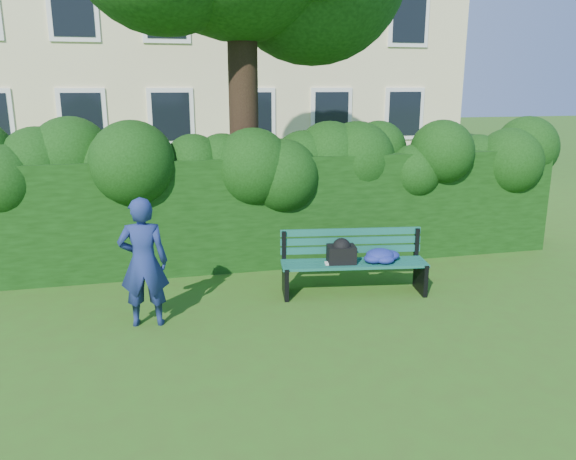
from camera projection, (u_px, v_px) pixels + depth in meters
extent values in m
plane|color=#36561A|center=(299.00, 311.00, 7.41)|extent=(80.00, 80.00, 0.00)
cube|color=white|center=(83.00, 118.00, 15.49)|extent=(1.30, 0.08, 1.60)
cube|color=black|center=(82.00, 118.00, 15.45)|extent=(1.05, 0.04, 1.35)
cube|color=white|center=(171.00, 117.00, 16.03)|extent=(1.30, 0.08, 1.60)
cube|color=black|center=(171.00, 117.00, 15.99)|extent=(1.05, 0.04, 1.35)
cube|color=white|center=(254.00, 116.00, 16.57)|extent=(1.30, 0.08, 1.60)
cube|color=black|center=(254.00, 116.00, 16.53)|extent=(1.05, 0.04, 1.35)
cube|color=white|center=(331.00, 115.00, 17.11)|extent=(1.30, 0.08, 1.60)
cube|color=black|center=(332.00, 115.00, 17.07)|extent=(1.05, 0.04, 1.35)
cube|color=white|center=(404.00, 114.00, 17.65)|extent=(1.30, 0.08, 1.60)
cube|color=black|center=(404.00, 114.00, 17.61)|extent=(1.05, 0.04, 1.35)
cube|color=white|center=(73.00, 10.00, 14.78)|extent=(1.30, 0.08, 1.60)
cube|color=black|center=(73.00, 10.00, 14.74)|extent=(1.05, 0.04, 1.35)
cube|color=white|center=(166.00, 12.00, 15.32)|extent=(1.30, 0.08, 1.60)
cube|color=black|center=(166.00, 12.00, 15.28)|extent=(1.05, 0.04, 1.35)
cube|color=white|center=(252.00, 15.00, 15.86)|extent=(1.30, 0.08, 1.60)
cube|color=black|center=(252.00, 15.00, 15.82)|extent=(1.05, 0.04, 1.35)
cube|color=white|center=(333.00, 17.00, 16.40)|extent=(1.30, 0.08, 1.60)
cube|color=black|center=(333.00, 17.00, 16.37)|extent=(1.05, 0.04, 1.35)
cube|color=white|center=(409.00, 19.00, 16.94)|extent=(1.30, 0.08, 1.60)
cube|color=black|center=(409.00, 19.00, 16.91)|extent=(1.05, 0.04, 1.35)
cube|color=black|center=(265.00, 209.00, 9.25)|extent=(10.00, 1.00, 1.80)
cylinder|color=black|center=(243.00, 101.00, 9.34)|extent=(0.49, 0.49, 5.25)
cube|color=#105243|center=(357.00, 268.00, 7.73)|extent=(2.04, 0.40, 0.04)
cube|color=#105243|center=(355.00, 265.00, 7.84)|extent=(2.04, 0.40, 0.04)
cube|color=#105243|center=(353.00, 262.00, 7.96)|extent=(2.04, 0.40, 0.04)
cube|color=#105243|center=(352.00, 260.00, 8.07)|extent=(2.04, 0.40, 0.04)
cube|color=#105243|center=(351.00, 249.00, 8.12)|extent=(2.03, 0.33, 0.10)
cube|color=#105243|center=(351.00, 241.00, 8.10)|extent=(2.03, 0.33, 0.10)
cube|color=#105243|center=(351.00, 232.00, 8.07)|extent=(2.03, 0.33, 0.10)
cube|color=black|center=(285.00, 281.00, 7.88)|extent=(0.13, 0.50, 0.44)
cube|color=black|center=(284.00, 246.00, 8.02)|extent=(0.07, 0.07, 0.45)
cube|color=black|center=(286.00, 267.00, 7.77)|extent=(0.12, 0.42, 0.05)
cube|color=black|center=(420.00, 277.00, 8.04)|extent=(0.13, 0.50, 0.44)
cube|color=black|center=(417.00, 243.00, 8.18)|extent=(0.07, 0.07, 0.45)
cube|color=black|center=(422.00, 263.00, 7.94)|extent=(0.12, 0.42, 0.05)
cube|color=white|center=(331.00, 263.00, 7.82)|extent=(0.20, 0.15, 0.02)
cube|color=black|center=(341.00, 254.00, 7.85)|extent=(0.42, 0.34, 0.24)
imported|color=navy|center=(144.00, 262.00, 6.79)|extent=(0.62, 0.44, 1.61)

